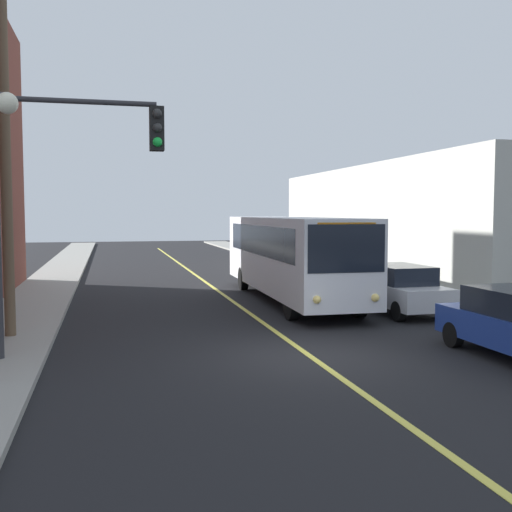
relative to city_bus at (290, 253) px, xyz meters
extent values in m
plane|color=black|center=(-2.20, -8.79, -1.82)|extent=(120.00, 120.00, 0.00)
cube|color=gray|center=(-9.45, 1.21, -1.74)|extent=(2.50, 90.00, 0.15)
cube|color=gray|center=(5.05, 1.21, -1.74)|extent=(2.50, 90.00, 0.15)
cube|color=#D8CC4C|center=(-2.20, 6.21, -1.81)|extent=(0.16, 60.00, 0.01)
cube|color=#B2B2A8|center=(12.30, 8.66, 1.14)|extent=(12.00, 24.63, 5.92)
cube|color=black|center=(6.34, 8.66, -0.22)|extent=(0.06, 17.24, 1.30)
cube|color=silver|center=(0.00, 0.01, 0.01)|extent=(2.79, 12.05, 2.75)
cube|color=black|center=(-0.12, -5.97, 0.53)|extent=(2.35, 0.13, 1.40)
cube|color=black|center=(0.12, 5.99, 0.63)|extent=(2.30, 0.13, 1.10)
cube|color=black|center=(-1.25, 0.04, 0.53)|extent=(0.26, 10.20, 1.10)
cube|color=black|center=(1.26, -0.01, 0.53)|extent=(0.26, 10.20, 1.10)
cube|color=orange|center=(-0.12, -5.96, 1.13)|extent=(1.79, 0.10, 0.30)
sphere|color=#F9D872|center=(-1.01, -5.99, -0.92)|extent=(0.24, 0.24, 0.24)
sphere|color=#F9D872|center=(0.77, -6.02, -0.92)|extent=(0.24, 0.24, 0.24)
cylinder|color=black|center=(-1.21, -4.16, -1.32)|extent=(0.32, 1.01, 1.00)
cylinder|color=black|center=(1.04, -4.21, -1.32)|extent=(0.32, 1.01, 1.00)
cylinder|color=black|center=(-1.06, 3.53, -1.32)|extent=(0.32, 1.01, 1.00)
cylinder|color=black|center=(1.19, 3.49, -1.32)|extent=(0.32, 1.01, 1.00)
cylinder|color=black|center=(1.61, -8.82, -1.50)|extent=(0.23, 0.64, 0.64)
cylinder|color=black|center=(3.21, -8.80, -1.50)|extent=(0.23, 0.64, 0.64)
cube|color=#B7B7BC|center=(2.70, -3.66, -1.15)|extent=(1.94, 4.45, 0.70)
cube|color=black|center=(2.70, -3.66, -0.50)|extent=(1.70, 2.51, 0.60)
cylinder|color=black|center=(1.95, -5.19, -1.50)|extent=(0.24, 0.65, 0.64)
cylinder|color=black|center=(3.55, -5.14, -1.50)|extent=(0.24, 0.65, 0.64)
cylinder|color=black|center=(1.86, -2.19, -1.50)|extent=(0.24, 0.65, 0.64)
cylinder|color=black|center=(3.46, -2.14, -1.50)|extent=(0.24, 0.65, 0.64)
cube|color=black|center=(2.80, 3.12, -1.15)|extent=(1.88, 4.43, 0.70)
cube|color=black|center=(2.80, 3.12, -0.50)|extent=(1.66, 2.49, 0.60)
cylinder|color=black|center=(1.97, 1.63, -1.50)|extent=(0.23, 0.64, 0.64)
cylinder|color=black|center=(3.57, 1.60, -1.50)|extent=(0.23, 0.64, 0.64)
cylinder|color=black|center=(2.02, 4.63, -1.50)|extent=(0.23, 0.64, 0.64)
cylinder|color=black|center=(3.62, 4.60, -1.50)|extent=(0.23, 0.64, 0.64)
cylinder|color=brown|center=(-9.32, -5.39, 3.92)|extent=(0.28, 0.28, 11.17)
cylinder|color=#2D2D33|center=(-7.40, -8.01, 4.03)|extent=(3.50, 0.12, 0.12)
cube|color=black|center=(-5.65, -8.01, 3.48)|extent=(0.32, 0.36, 1.00)
sphere|color=#2D2D2D|center=(-5.65, -8.20, 3.80)|extent=(0.22, 0.22, 0.22)
sphere|color=#2D2D2D|center=(-5.65, -8.20, 3.48)|extent=(0.22, 0.22, 0.22)
sphere|color=green|center=(-5.65, -8.20, 3.16)|extent=(0.22, 0.22, 0.22)
sphere|color=#EAE5C6|center=(-8.55, -10.09, 3.58)|extent=(0.40, 0.40, 0.40)
camera|label=1|loc=(-6.76, -22.19, 1.55)|focal=42.40mm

